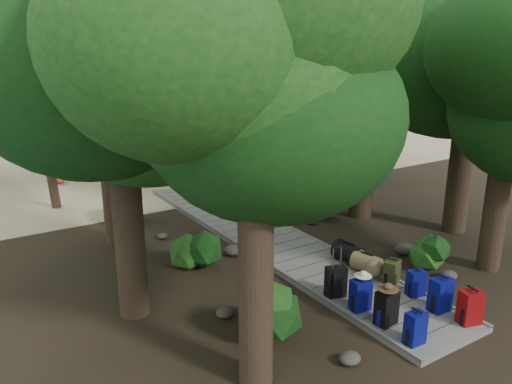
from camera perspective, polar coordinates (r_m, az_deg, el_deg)
ground at (r=12.97m, az=3.96°, el=-7.05°), size 120.00×120.00×0.00m
sand_beach at (r=27.00m, az=-16.71°, el=4.71°), size 40.00×22.00×0.02m
boardwalk at (r=13.70m, az=1.47°, el=-5.43°), size 2.00×12.00×0.12m
backpack_left_a at (r=9.41m, az=17.75°, el=-14.42°), size 0.36×0.25×0.66m
backpack_left_b at (r=9.83m, az=14.70°, el=-12.48°), size 0.42×0.32×0.74m
backpack_left_c at (r=10.21m, az=11.86°, el=-11.25°), size 0.41×0.32×0.71m
backpack_right_a at (r=10.36m, az=23.30°, el=-11.82°), size 0.47×0.38×0.73m
backpack_right_b at (r=10.59m, az=20.35°, el=-10.76°), size 0.43×0.31×0.76m
backpack_right_c at (r=11.06m, az=17.82°, el=-9.74°), size 0.40×0.32×0.61m
backpack_right_d at (r=11.47m, az=15.26°, el=-8.66°), size 0.45×0.39×0.57m
duffel_right_khaki at (r=11.88m, az=12.51°, el=-7.93°), size 0.55×0.72×0.43m
duffel_right_black at (r=12.35m, az=10.47°, el=-6.80°), size 0.57×0.79×0.45m
suitcase_on_boardwalk at (r=10.63m, az=9.10°, el=-10.08°), size 0.47×0.35×0.66m
lone_suitcase_on_sand at (r=19.64m, az=-9.60°, el=1.96°), size 0.46×0.35×0.63m
hat_brown at (r=9.60m, az=14.86°, el=-10.36°), size 0.40×0.40×0.12m
hat_white at (r=10.06m, az=12.16°, el=-9.08°), size 0.34×0.34×0.11m
kayak at (r=21.18m, az=-21.82°, el=1.64°), size 0.84×3.37×0.33m
sun_lounger at (r=21.79m, az=-4.75°, el=3.50°), size 0.98×1.92×0.59m
tree_right_a at (r=12.42m, az=26.97°, el=8.24°), size 4.52×4.52×7.53m
tree_right_b at (r=14.76m, az=23.50°, el=12.99°), size 5.16×5.16×9.22m
tree_right_c at (r=15.27m, az=12.93°, el=15.64°), size 5.85×5.85×10.12m
tree_right_d at (r=18.48m, az=9.07°, el=16.41°), size 5.70×5.70×10.44m
tree_right_e at (r=20.16m, az=2.27°, el=15.29°), size 5.30×5.30×9.54m
tree_right_f at (r=24.25m, az=3.12°, el=16.80°), size 5.98×5.98×10.68m
tree_left_a at (r=6.93m, az=-0.02°, el=5.38°), size 4.59×4.59×7.65m
tree_left_b at (r=9.29m, az=-15.34°, el=9.44°), size 4.57×4.57×8.23m
tree_left_c at (r=13.16m, az=-16.95°, el=12.59°), size 5.10×5.10×8.87m
tree_back_a at (r=24.95m, az=-20.35°, el=14.82°), size 5.66×5.66×9.79m
tree_back_b at (r=27.52m, az=-15.03°, el=16.65°), size 6.20×6.20×11.08m
tree_back_c at (r=27.29m, az=-7.45°, el=14.49°), size 4.79×4.79×8.63m
palm_right_a at (r=18.25m, az=-0.09°, el=13.48°), size 4.96×4.96×8.46m
palm_right_b at (r=24.40m, az=-3.13°, el=14.56°), size 4.54×4.54×8.77m
palm_right_c at (r=24.24m, az=-8.89°, el=13.02°), size 4.79×4.79×7.62m
palm_left_a at (r=17.00m, az=-23.68°, el=8.60°), size 4.08×4.08×6.49m
rock_left_a at (r=8.97m, az=10.69°, el=-18.16°), size 0.38×0.34×0.21m
rock_left_b at (r=10.12m, az=-3.62°, el=-13.58°), size 0.36×0.32×0.20m
rock_left_c at (r=12.83m, az=-2.66°, el=-6.66°), size 0.47×0.43×0.26m
rock_left_d at (r=14.12m, az=-10.66°, el=-4.97°), size 0.29×0.26×0.16m
rock_right_a at (r=12.36m, az=21.17°, el=-8.86°), size 0.40×0.36×0.22m
rock_right_b at (r=13.42m, az=16.66°, el=-6.23°), size 0.54×0.49×0.30m
rock_right_c at (r=15.08m, az=6.27°, el=-3.32°), size 0.33×0.30×0.18m
shrub_left_a at (r=9.31m, az=2.21°, el=-13.11°), size 1.26×1.26×1.14m
shrub_left_b at (r=12.13m, az=-6.92°, el=-6.61°), size 0.97×0.97×0.87m
shrub_left_c at (r=15.57m, az=-14.59°, el=-1.42°), size 1.18×1.18×1.06m
shrub_right_a at (r=12.67m, az=19.87°, el=-6.49°), size 0.96×0.96×0.87m
shrub_right_b at (r=15.78m, az=7.83°, el=-0.61°), size 1.29×1.29×1.16m
shrub_right_c at (r=17.81m, az=-0.81°, el=0.73°), size 0.77×0.77×0.69m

